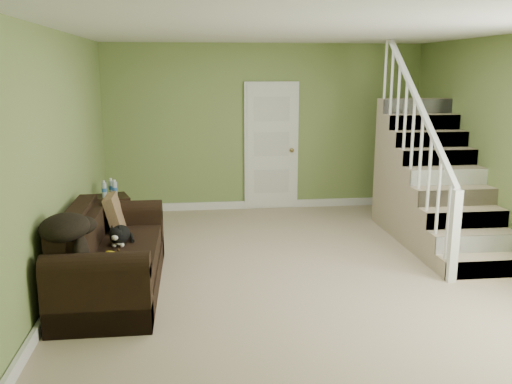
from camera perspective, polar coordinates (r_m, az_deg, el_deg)
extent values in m
cube|color=tan|center=(6.26, 4.24, -7.85)|extent=(5.00, 5.50, 0.01)
cube|color=white|center=(5.88, 4.67, 16.62)|extent=(5.00, 5.50, 0.01)
cube|color=olive|center=(8.63, 0.94, 6.77)|extent=(5.00, 0.04, 2.60)
cube|color=olive|center=(3.33, 13.50, -3.28)|extent=(5.00, 0.04, 2.60)
cube|color=olive|center=(5.98, -19.82, 3.34)|extent=(0.04, 5.50, 2.60)
cube|color=white|center=(8.81, 0.93, -1.30)|extent=(5.00, 0.04, 0.12)
cube|color=white|center=(6.28, -18.70, -7.86)|extent=(0.04, 5.50, 0.12)
cube|color=white|center=(7.12, 24.29, -5.91)|extent=(0.04, 5.50, 0.12)
cube|color=white|center=(8.64, 1.62, 4.84)|extent=(0.86, 0.05, 2.02)
cube|color=white|center=(8.62, 1.64, 4.75)|extent=(0.78, 0.04, 1.96)
sphere|color=olive|center=(8.64, 3.79, 4.41)|extent=(0.07, 0.07, 0.07)
cube|color=tan|center=(6.50, 22.81, -7.15)|extent=(1.00, 0.27, 0.20)
cylinder|color=white|center=(6.13, 19.58, -2.65)|extent=(0.04, 0.04, 0.90)
cube|color=tan|center=(6.69, 21.77, -5.59)|extent=(1.00, 0.27, 0.40)
cylinder|color=white|center=(6.32, 18.65, -0.26)|extent=(0.04, 0.04, 0.90)
cube|color=tan|center=(6.88, 20.78, -4.12)|extent=(1.00, 0.27, 0.60)
cylinder|color=white|center=(6.52, 17.78, 1.98)|extent=(0.04, 0.04, 0.90)
cube|color=tan|center=(7.09, 19.86, -2.73)|extent=(1.00, 0.27, 0.80)
cylinder|color=white|center=(6.73, 16.96, 4.09)|extent=(0.04, 0.04, 0.90)
cube|color=tan|center=(7.30, 18.99, -1.42)|extent=(1.00, 0.27, 1.00)
cylinder|color=white|center=(6.95, 16.19, 6.06)|extent=(0.04, 0.04, 0.90)
cube|color=tan|center=(7.51, 18.17, -0.19)|extent=(1.00, 0.27, 1.20)
cylinder|color=white|center=(7.18, 15.46, 7.91)|extent=(0.04, 0.04, 0.90)
cube|color=tan|center=(7.73, 17.40, 0.98)|extent=(1.00, 0.27, 1.40)
cylinder|color=white|center=(7.42, 14.77, 9.64)|extent=(0.04, 0.04, 0.90)
cube|color=tan|center=(7.96, 16.67, 2.08)|extent=(1.00, 0.27, 1.60)
cylinder|color=white|center=(7.66, 14.12, 11.26)|extent=(0.04, 0.04, 0.90)
cube|color=tan|center=(8.18, 15.97, 3.12)|extent=(1.00, 0.27, 1.80)
cylinder|color=white|center=(7.92, 13.50, 12.78)|extent=(0.04, 0.04, 0.90)
cube|color=white|center=(6.04, 20.12, -4.41)|extent=(0.09, 0.09, 1.00)
cube|color=white|center=(6.92, 16.42, 9.76)|extent=(0.06, 2.46, 1.84)
cube|color=black|center=(5.78, -14.69, -8.77)|extent=(0.90, 2.09, 0.24)
cube|color=black|center=(5.69, -13.86, -6.68)|extent=(0.68, 1.58, 0.21)
cube|color=black|center=(4.87, -16.29, -10.81)|extent=(0.90, 0.24, 0.59)
cube|color=black|center=(6.59, -13.70, -4.42)|extent=(0.90, 0.24, 0.59)
cylinder|color=black|center=(4.76, -16.51, -7.56)|extent=(0.90, 0.24, 0.24)
cylinder|color=black|center=(6.51, -13.83, -1.94)|extent=(0.90, 0.24, 0.24)
cube|color=black|center=(5.71, -18.47, -4.95)|extent=(0.19, 1.61, 0.60)
cube|color=black|center=(5.66, -17.06, -4.21)|extent=(0.13, 1.56, 0.33)
cube|color=black|center=(7.62, -14.94, -2.38)|extent=(0.56, 0.56, 0.53)
cylinder|color=silver|center=(7.50, -15.69, 0.21)|extent=(0.06, 0.06, 0.20)
cylinder|color=#2E63B4|center=(7.50, -15.69, 0.21)|extent=(0.07, 0.07, 0.05)
cylinder|color=white|center=(7.47, -15.74, 1.07)|extent=(0.03, 0.03, 0.03)
cylinder|color=silver|center=(7.51, -14.65, 0.30)|extent=(0.06, 0.06, 0.20)
cylinder|color=#2E63B4|center=(7.51, -14.65, 0.30)|extent=(0.07, 0.07, 0.05)
cylinder|color=white|center=(7.49, -14.69, 1.16)|extent=(0.03, 0.03, 0.03)
cylinder|color=silver|center=(7.62, -15.00, 0.46)|extent=(0.06, 0.06, 0.20)
cylinder|color=#2E63B4|center=(7.62, -15.00, 0.46)|extent=(0.07, 0.07, 0.05)
cylinder|color=white|center=(7.60, -15.05, 1.30)|extent=(0.03, 0.03, 0.03)
ellipsoid|color=black|center=(5.76, -14.14, -4.39)|extent=(0.22, 0.36, 0.19)
ellipsoid|color=white|center=(5.69, -14.22, -4.95)|extent=(0.12, 0.15, 0.10)
sphere|color=black|center=(5.57, -14.41, -4.28)|extent=(0.14, 0.14, 0.13)
ellipsoid|color=white|center=(5.53, -14.47, -4.66)|extent=(0.07, 0.06, 0.06)
cone|color=black|center=(5.57, -14.79, -3.60)|extent=(0.05, 0.06, 0.06)
cone|color=black|center=(5.56, -14.07, -3.59)|extent=(0.05, 0.06, 0.06)
cylinder|color=black|center=(5.90, -13.04, -4.66)|extent=(0.08, 0.27, 0.04)
ellipsoid|color=gold|center=(5.39, -14.87, -6.34)|extent=(0.19, 0.18, 0.06)
cube|color=#48331D|center=(6.25, -14.63, -2.25)|extent=(0.21, 0.43, 0.44)
ellipsoid|color=black|center=(5.03, -19.50, -3.52)|extent=(0.43, 0.56, 0.23)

